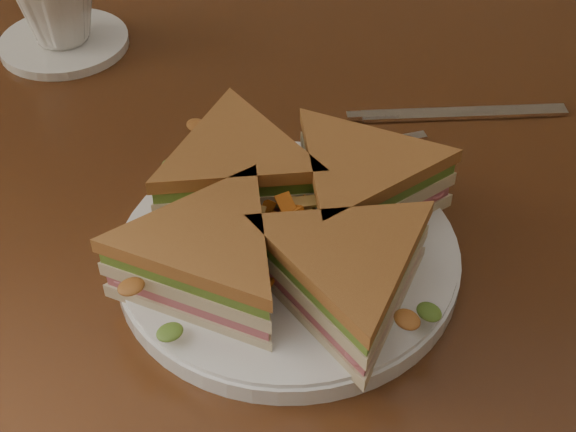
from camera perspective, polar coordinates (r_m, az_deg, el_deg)
The scene contains 8 objects.
table at distance 0.77m, azimuth 3.96°, elevation -3.78°, with size 1.20×0.80×0.75m.
plate at distance 0.63m, azimuth 0.00°, elevation -2.81°, with size 0.27×0.27×0.02m, color white.
sandwich_wedges at distance 0.60m, azimuth -0.00°, elevation -0.35°, with size 0.33×0.33×0.06m.
crisps_mound at distance 0.61m, azimuth 0.00°, elevation -0.62°, with size 0.09×0.09×0.05m, color orange, non-canonical shape.
spoon at distance 0.72m, azimuth -0.22°, elevation 4.02°, with size 0.18×0.07×0.01m.
knife at distance 0.80m, azimuth 11.40°, elevation 7.10°, with size 0.22×0.04×0.00m.
saucer at distance 0.92m, azimuth -15.62°, elevation 11.79°, with size 0.14×0.14×0.01m, color white.
coffee_cup at distance 0.90m, azimuth -16.19°, elevation 14.39°, with size 0.09×0.09×0.09m, color white.
Camera 1 is at (-0.03, -0.53, 1.21)m, focal length 50.00 mm.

